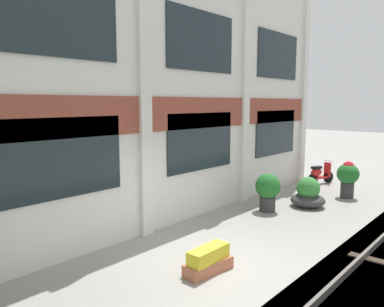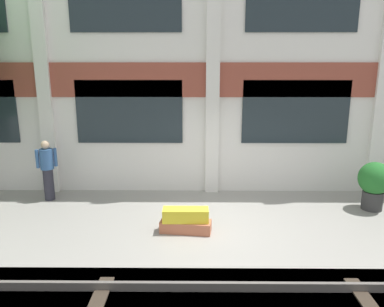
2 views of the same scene
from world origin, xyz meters
TOP-DOWN VIEW (x-y plane):
  - ground_plane at (0.00, 0.00)m, footprint 80.00×80.00m
  - apartment_facade at (0.00, 2.69)m, footprint 18.30×0.64m
  - potted_plant_fluted_column at (7.31, -0.17)m, footprint 0.77×0.77m
  - potted_plant_wide_bowl at (5.25, 0.38)m, footprint 1.11×1.11m
  - potted_plant_glazed_jar at (3.93, 1.12)m, footprint 0.78×0.78m
  - potted_plant_square_trough at (-0.66, -0.20)m, footprint 1.13×0.52m
  - scooter_near_curb at (8.88, 1.50)m, footprint 1.32×0.70m

SIDE VIEW (x-z plane):
  - ground_plane at x=0.00m, z-range 0.00..0.00m
  - potted_plant_square_trough at x=-0.66m, z-range -0.01..0.51m
  - potted_plant_wide_bowl at x=5.25m, z-range -0.10..0.89m
  - scooter_near_curb at x=8.88m, z-range -0.05..0.93m
  - potted_plant_glazed_jar at x=3.93m, z-range 0.09..1.30m
  - potted_plant_fluted_column at x=7.31m, z-range 0.13..1.45m
  - apartment_facade at x=0.00m, z-range -0.02..7.85m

